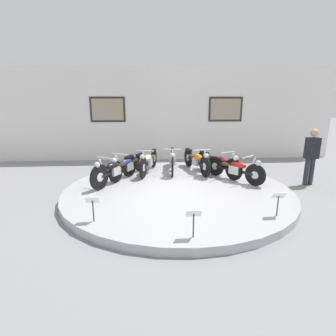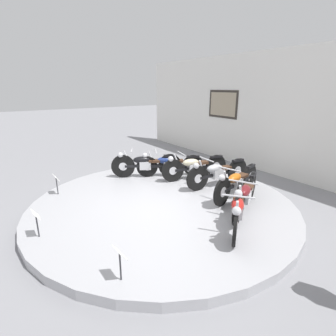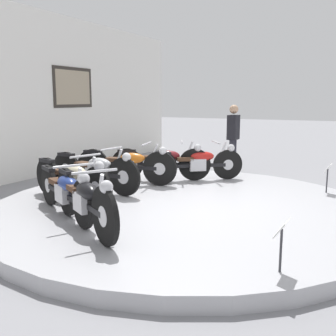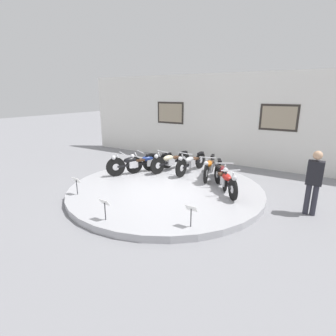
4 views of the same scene
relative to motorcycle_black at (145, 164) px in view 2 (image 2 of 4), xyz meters
The scene contains 13 objects.
ground_plane 1.88m from the motorcycle_black, 17.23° to the right, with size 60.00×60.00×0.00m, color gray.
display_platform 1.86m from the motorcycle_black, 17.23° to the right, with size 5.92×5.92×0.18m, color #ADADB2.
back_wall 4.42m from the motorcycle_black, 66.07° to the left, with size 14.00×0.22×3.78m.
motorcycle_black is the anchor object (origin of this frame).
motorcycle_blue 0.69m from the motorcycle_black, 62.43° to the left, with size 0.97×1.76×0.78m.
motorcycle_cream 1.39m from the motorcycle_black, 47.92° to the left, with size 0.64×1.94×0.80m.
motorcycle_silver 2.08m from the motorcycle_black, 34.80° to the left, with size 0.54×2.00×0.80m.
motorcycle_orange 2.69m from the motorcycle_black, 22.59° to the left, with size 0.63×1.96×0.80m.
motorcycle_maroon 3.16m from the motorcycle_black, 11.12° to the left, with size 0.97×1.79×0.80m.
motorcycle_red 3.43m from the motorcycle_black, ahead, with size 1.25×1.57×0.78m.
info_placard_front_left 2.42m from the motorcycle_black, 92.36° to the right, with size 0.26×0.11×0.51m.
info_placard_front_centre 3.58m from the motorcycle_black, 61.44° to the right, with size 0.26×0.11×0.51m.
info_placard_front_right 4.27m from the motorcycle_black, 34.45° to the right, with size 0.26×0.11×0.51m.
Camera 2 is at (4.61, -3.04, 2.71)m, focal length 28.00 mm.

